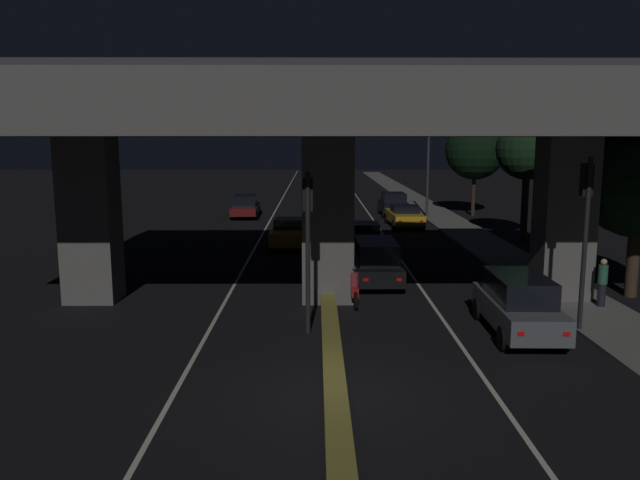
# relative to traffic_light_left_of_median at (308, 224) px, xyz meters

# --- Properties ---
(ground_plane) EXTENTS (200.00, 200.00, 0.00)m
(ground_plane) POSITION_rel_traffic_light_left_of_median_xyz_m (0.65, -4.60, -3.28)
(ground_plane) COLOR black
(lane_line_left_inner) EXTENTS (0.12, 126.00, 0.00)m
(lane_line_left_inner) POSITION_rel_traffic_light_left_of_median_xyz_m (-3.00, 30.40, -3.28)
(lane_line_left_inner) COLOR beige
(lane_line_left_inner) RESTS_ON ground_plane
(lane_line_right_inner) EXTENTS (0.12, 126.00, 0.00)m
(lane_line_right_inner) POSITION_rel_traffic_light_left_of_median_xyz_m (4.30, 30.40, -3.28)
(lane_line_right_inner) COLOR beige
(lane_line_right_inner) RESTS_ON ground_plane
(median_divider) EXTENTS (0.51, 126.00, 0.42)m
(median_divider) POSITION_rel_traffic_light_left_of_median_xyz_m (0.65, 30.40, -3.06)
(median_divider) COLOR olive
(median_divider) RESTS_ON ground_plane
(sidewalk_right) EXTENTS (2.75, 126.00, 0.12)m
(sidewalk_right) POSITION_rel_traffic_light_left_of_median_xyz_m (9.38, 23.40, -3.22)
(sidewalk_right) COLOR slate
(sidewalk_right) RESTS_ON ground_plane
(elevated_overpass) EXTENTS (23.67, 12.14, 8.40)m
(elevated_overpass) POSITION_rel_traffic_light_left_of_median_xyz_m (0.65, 3.75, 3.07)
(elevated_overpass) COLOR #5B5956
(elevated_overpass) RESTS_ON ground_plane
(traffic_light_left_of_median) EXTENTS (0.30, 0.49, 4.80)m
(traffic_light_left_of_median) POSITION_rel_traffic_light_left_of_median_xyz_m (0.00, 0.00, 0.00)
(traffic_light_left_of_median) COLOR black
(traffic_light_left_of_median) RESTS_ON ground_plane
(traffic_light_right_of_median) EXTENTS (0.30, 0.49, 5.22)m
(traffic_light_right_of_median) POSITION_rel_traffic_light_left_of_median_xyz_m (8.10, -0.00, 0.28)
(traffic_light_right_of_median) COLOR black
(traffic_light_right_of_median) RESTS_ON ground_plane
(street_lamp) EXTENTS (2.14, 0.32, 7.75)m
(street_lamp) POSITION_rel_traffic_light_left_of_median_xyz_m (7.96, 26.70, 1.31)
(street_lamp) COLOR #2D2D30
(street_lamp) RESTS_ON ground_plane
(car_grey_lead) EXTENTS (1.93, 4.58, 1.79)m
(car_grey_lead) POSITION_rel_traffic_light_left_of_median_xyz_m (6.19, -0.25, -2.35)
(car_grey_lead) COLOR #515459
(car_grey_lead) RESTS_ON ground_plane
(car_black_second) EXTENTS (1.94, 4.10, 1.75)m
(car_black_second) POSITION_rel_traffic_light_left_of_median_xyz_m (2.63, 6.16, -2.35)
(car_black_second) COLOR black
(car_black_second) RESTS_ON ground_plane
(car_grey_third) EXTENTS (1.93, 4.08, 1.37)m
(car_grey_third) POSITION_rel_traffic_light_left_of_median_xyz_m (2.73, 14.32, -2.55)
(car_grey_third) COLOR #515459
(car_grey_third) RESTS_ON ground_plane
(car_taxi_yellow_fourth) EXTENTS (2.17, 4.86, 1.40)m
(car_taxi_yellow_fourth) POSITION_rel_traffic_light_left_of_median_xyz_m (6.01, 22.34, -2.54)
(car_taxi_yellow_fourth) COLOR gold
(car_taxi_yellow_fourth) RESTS_ON ground_plane
(car_black_fifth) EXTENTS (2.06, 4.02, 1.72)m
(car_black_fifth) POSITION_rel_traffic_light_left_of_median_xyz_m (6.02, 28.18, -2.37)
(car_black_fifth) COLOR black
(car_black_fifth) RESTS_ON ground_plane
(car_taxi_yellow_lead_oncoming) EXTENTS (2.13, 4.26, 1.52)m
(car_taxi_yellow_lead_oncoming) POSITION_rel_traffic_light_left_of_median_xyz_m (-1.14, 14.72, -2.51)
(car_taxi_yellow_lead_oncoming) COLOR gold
(car_taxi_yellow_lead_oncoming) RESTS_ON ground_plane
(car_dark_red_second_oncoming) EXTENTS (2.06, 4.82, 1.63)m
(car_dark_red_second_oncoming) POSITION_rel_traffic_light_left_of_median_xyz_m (-4.92, 27.42, -2.42)
(car_dark_red_second_oncoming) COLOR #591414
(car_dark_red_second_oncoming) RESTS_ON ground_plane
(motorcycle_red_filtering_near) EXTENTS (0.33, 2.00, 1.40)m
(motorcycle_red_filtering_near) POSITION_rel_traffic_light_left_of_median_xyz_m (1.56, 3.06, -2.68)
(motorcycle_red_filtering_near) COLOR black
(motorcycle_red_filtering_near) RESTS_ON ground_plane
(pedestrian_on_sidewalk) EXTENTS (0.31, 0.31, 1.63)m
(pedestrian_on_sidewalk) POSITION_rel_traffic_light_left_of_median_xyz_m (9.89, 2.40, -2.33)
(pedestrian_on_sidewalk) COLOR black
(pedestrian_on_sidewalk) RESTS_ON sidewalk_right
(roadside_tree_kerbside_near) EXTENTS (4.36, 4.36, 6.55)m
(roadside_tree_kerbside_near) POSITION_rel_traffic_light_left_of_median_xyz_m (11.77, 4.16, 1.08)
(roadside_tree_kerbside_near) COLOR #38281C
(roadside_tree_kerbside_near) RESTS_ON ground_plane
(roadside_tree_kerbside_mid) EXTENTS (3.40, 3.40, 6.87)m
(roadside_tree_kerbside_mid) POSITION_rel_traffic_light_left_of_median_xyz_m (11.76, 16.12, 1.84)
(roadside_tree_kerbside_mid) COLOR #2D2116
(roadside_tree_kerbside_mid) RESTS_ON ground_plane
(roadside_tree_kerbside_far) EXTENTS (4.37, 4.37, 7.05)m
(roadside_tree_kerbside_far) POSITION_rel_traffic_light_left_of_median_xyz_m (11.96, 28.19, 1.58)
(roadside_tree_kerbside_far) COLOR #2D2116
(roadside_tree_kerbside_far) RESTS_ON ground_plane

